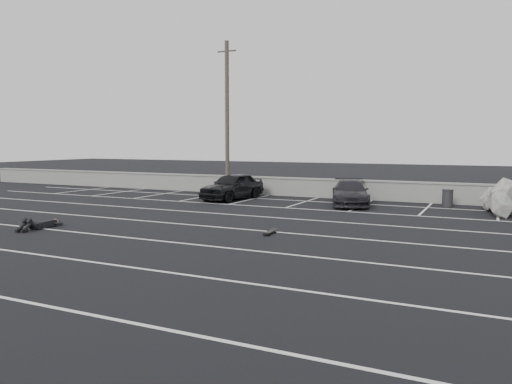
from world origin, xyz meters
The scene contains 9 objects.
ground centered at (0.00, 0.00, 0.00)m, with size 120.00×120.00×0.00m, color black.
seawall centered at (0.00, 14.00, 0.55)m, with size 50.00×0.45×1.06m.
stall_lines centered at (-0.08, 4.41, 0.00)m, with size 36.00×20.05×0.01m.
car_left centered at (-2.89, 10.99, 0.72)m, with size 1.69×4.21×1.43m, color black.
car_right centered at (3.45, 11.39, 0.61)m, with size 1.71×4.22×1.22m, color black.
utility_pole centered at (-4.41, 13.20, 4.50)m, with size 1.18×0.24×8.88m.
trash_bin centered at (7.82, 12.73, 0.42)m, with size 0.62×0.62×0.83m.
person centered at (-4.78, 0.27, 0.24)m, with size 1.16×2.43×0.47m, color black, non-canonical shape.
skateboard centered at (3.10, 2.53, 0.07)m, with size 0.25×0.80×0.10m.
Camera 1 is at (9.83, -12.48, 3.06)m, focal length 35.00 mm.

